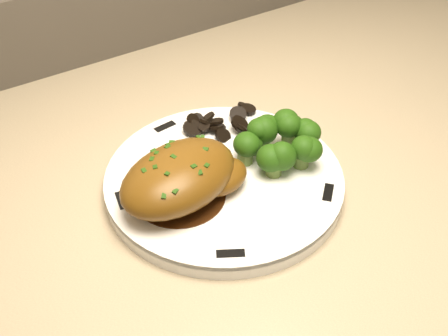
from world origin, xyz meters
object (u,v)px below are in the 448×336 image
counter (336,292)px  plate (224,181)px  chicken_breast (184,177)px  broccoli_florets (281,142)px

counter → plate: size_ratio=7.28×
counter → chicken_breast: bearing=-174.4°
counter → plate: counter is taller
plate → broccoli_florets: broccoli_florets is taller
plate → chicken_breast: 0.06m
plate → chicken_breast: size_ratio=1.70×
counter → broccoli_florets: size_ratio=19.08×
counter → broccoli_florets: counter is taller
plate → chicken_breast: chicken_breast is taller
counter → broccoli_florets: 0.49m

